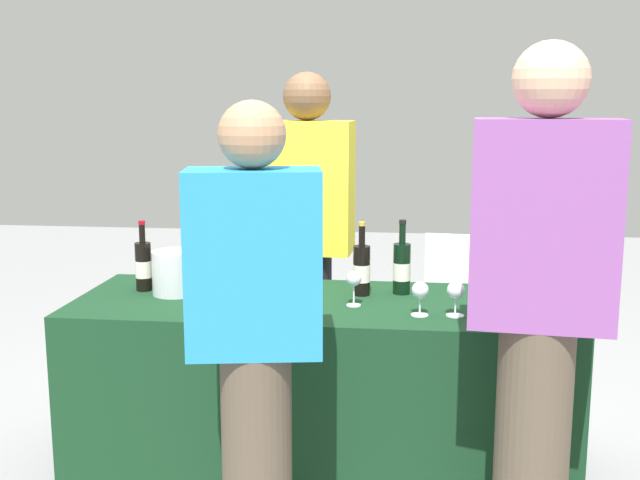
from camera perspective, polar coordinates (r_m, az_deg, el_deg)
name	(u,v)px	position (r m, az deg, el deg)	size (l,w,h in m)	color
ground_plane	(320,470)	(3.41, 0.00, -16.66)	(12.00, 12.00, 0.00)	gray
tasting_table	(320,387)	(3.26, 0.00, -10.83)	(2.00, 0.74, 0.74)	#14381E
wine_bottle_0	(143,266)	(3.37, -12.92, -1.85)	(0.07, 0.07, 0.30)	black
wine_bottle_1	(232,261)	(3.36, -6.49, -1.57)	(0.07, 0.07, 0.32)	black
wine_bottle_2	(266,264)	(3.31, -4.02, -1.79)	(0.07, 0.07, 0.30)	black
wine_bottle_3	(362,269)	(3.21, 3.09, -2.18)	(0.07, 0.07, 0.31)	black
wine_bottle_4	(402,268)	(3.25, 6.06, -2.04)	(0.07, 0.07, 0.31)	black
wine_bottle_5	(492,270)	(3.27, 12.58, -2.14)	(0.08, 0.08, 0.31)	black
wine_glass_0	(243,279)	(3.12, -5.72, -2.89)	(0.07, 0.07, 0.14)	silver
wine_glass_1	(354,280)	(3.04, 2.52, -3.00)	(0.06, 0.06, 0.14)	silver
wine_glass_2	(420,292)	(2.93, 7.41, -3.83)	(0.07, 0.07, 0.13)	silver
wine_glass_3	(456,292)	(2.94, 10.00, -3.79)	(0.07, 0.07, 0.13)	silver
ice_bucket	(176,273)	(3.28, -10.60, -2.38)	(0.20, 0.20, 0.18)	silver
server_pouring	(307,237)	(3.68, -0.94, 0.24)	(0.44, 0.26, 1.67)	black
guest_0	(255,332)	(2.45, -4.82, -6.79)	(0.45, 0.29, 1.55)	brown
guest_1	(539,300)	(2.51, 15.90, -4.32)	(0.46, 0.28, 1.72)	brown
menu_board	(478,311)	(4.30, 11.57, -5.13)	(0.58, 0.03, 0.83)	white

